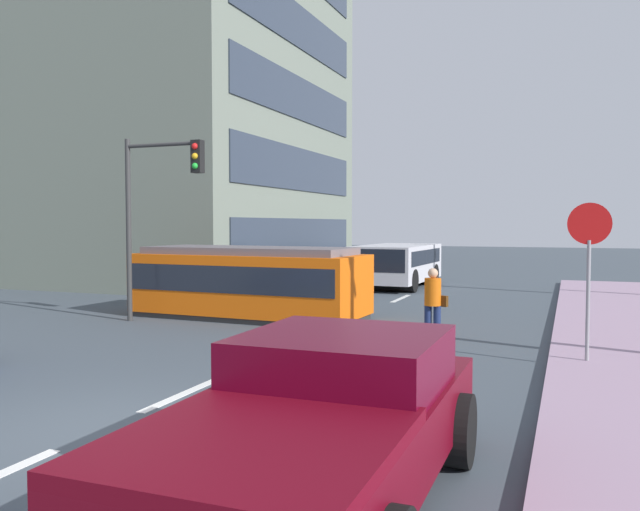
{
  "coord_description": "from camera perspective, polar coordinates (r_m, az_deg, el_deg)",
  "views": [
    {
      "loc": [
        5.54,
        -6.56,
        2.64
      ],
      "look_at": [
        -0.6,
        9.25,
        1.8
      ],
      "focal_mm": 36.26,
      "sensor_mm": 36.0,
      "label": 1
    }
  ],
  "objects": [
    {
      "name": "stop_sign",
      "position": [
        12.67,
        22.65,
        0.6
      ],
      "size": [
        0.76,
        0.07,
        2.88
      ],
      "color": "gray",
      "rests_on": "sidewalk_curb_right"
    },
    {
      "name": "lane_stripe_1",
      "position": [
        10.53,
        -11.57,
        -11.71
      ],
      "size": [
        0.16,
        2.4,
        0.01
      ],
      "primitive_type": "cube",
      "color": "silver",
      "rests_on": "ground"
    },
    {
      "name": "lane_stripe_2",
      "position": [
        13.98,
        -2.57,
        -8.04
      ],
      "size": [
        0.16,
        2.4,
        0.01
      ],
      "primitive_type": "cube",
      "color": "silver",
      "rests_on": "ground"
    },
    {
      "name": "city_bus",
      "position": [
        26.96,
        6.78,
        -0.67
      ],
      "size": [
        2.71,
        5.5,
        1.76
      ],
      "color": "silver",
      "rests_on": "ground"
    },
    {
      "name": "ground_plane",
      "position": [
        17.66,
        2.7,
        -5.78
      ],
      "size": [
        120.0,
        120.0,
        0.0
      ],
      "primitive_type": "plane",
      "color": "#404A53"
    },
    {
      "name": "corner_building",
      "position": [
        33.93,
        -14.64,
        11.82
      ],
      "size": [
        16.06,
        15.27,
        16.0
      ],
      "color": "slate",
      "rests_on": "ground"
    },
    {
      "name": "pickup_truck_parked",
      "position": [
        6.17,
        0.47,
        -14.51
      ],
      "size": [
        2.28,
        5.0,
        1.55
      ],
      "color": "#5A0613",
      "rests_on": "ground"
    },
    {
      "name": "lane_stripe_3",
      "position": [
        22.98,
        7.14,
        -3.79
      ],
      "size": [
        0.16,
        2.4,
        0.01
      ],
      "primitive_type": "cube",
      "color": "silver",
      "rests_on": "ground"
    },
    {
      "name": "traffic_light_mast",
      "position": [
        17.67,
        -14.2,
        5.27
      ],
      "size": [
        2.39,
        0.33,
        4.91
      ],
      "color": "#333333",
      "rests_on": "ground"
    },
    {
      "name": "lane_stripe_4",
      "position": [
        28.81,
        10.05,
        -2.47
      ],
      "size": [
        0.16,
        2.4,
        0.01
      ],
      "primitive_type": "cube",
      "color": "silver",
      "rests_on": "ground"
    },
    {
      "name": "pedestrian_crossing",
      "position": [
        14.36,
        9.95,
        -4.0
      ],
      "size": [
        0.51,
        0.36,
        1.67
      ],
      "color": "navy",
      "rests_on": "ground"
    },
    {
      "name": "streetcar_tram",
      "position": [
        18.28,
        -6.28,
        -2.26
      ],
      "size": [
        6.66,
        2.83,
        1.99
      ],
      "color": "#E65A0B",
      "rests_on": "ground"
    }
  ]
}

